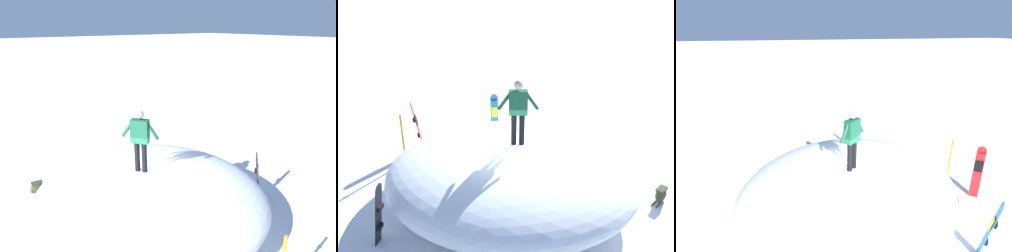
% 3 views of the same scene
% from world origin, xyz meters
% --- Properties ---
extents(ground, '(240.00, 240.00, 0.00)m').
position_xyz_m(ground, '(0.00, 0.00, 0.00)').
color(ground, white).
extents(snow_mound, '(8.13, 8.39, 1.53)m').
position_xyz_m(snow_mound, '(0.29, 0.22, 0.77)').
color(snow_mound, white).
rests_on(snow_mound, ground).
extents(snowboarder_standing, '(0.70, 0.86, 1.69)m').
position_xyz_m(snowboarder_standing, '(0.03, 0.23, 2.50)').
color(snowboarder_standing, black).
rests_on(snowboarder_standing, snow_mound).
extents(snowboard_secondary_upright, '(0.38, 0.37, 1.58)m').
position_xyz_m(snowboard_secondary_upright, '(3.43, -0.99, 0.82)').
color(snowboard_secondary_upright, black).
rests_on(snowboard_secondary_upright, ground).
extents(backpack_near, '(0.61, 0.28, 0.42)m').
position_xyz_m(backpack_near, '(-2.03, 3.41, 0.21)').
color(backpack_near, '#383D23').
rests_on(backpack_near, ground).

